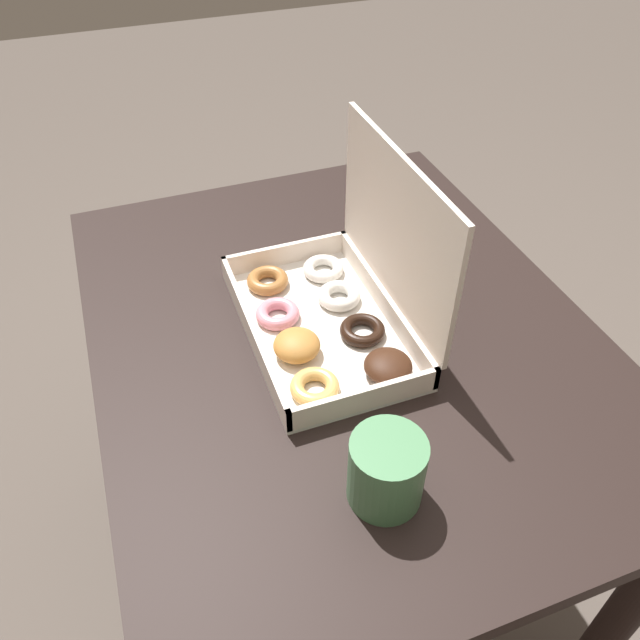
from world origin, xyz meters
The scene contains 4 objects.
ground_plane centered at (0.00, 0.00, 0.00)m, with size 8.00×8.00×0.00m, color #564C44.
dining_table centered at (0.00, 0.00, 0.60)m, with size 0.95×0.75×0.72m.
donut_box centered at (0.00, 0.00, 0.78)m, with size 0.35×0.23×0.27m.
coffee_mug centered at (0.29, -0.06, 0.77)m, with size 0.09×0.09×0.09m.
Camera 1 is at (0.65, -0.27, 1.38)m, focal length 35.00 mm.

